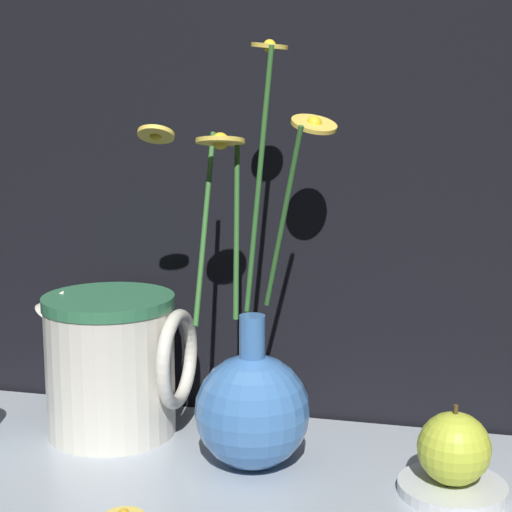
# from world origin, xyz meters

# --- Properties ---
(ground_plane) EXTENTS (6.00, 6.00, 0.00)m
(ground_plane) POSITION_xyz_m (0.00, 0.00, 0.00)
(ground_plane) COLOR black
(shelf) EXTENTS (0.85, 0.30, 0.01)m
(shelf) POSITION_xyz_m (0.00, 0.00, 0.01)
(shelf) COLOR #9EA8B2
(shelf) RESTS_ON ground_plane
(vase_with_flowers) EXTENTS (0.19, 0.13, 0.40)m
(vase_with_flowers) POSITION_xyz_m (-0.01, 0.02, 0.08)
(vase_with_flowers) COLOR #3F72B7
(vase_with_flowers) RESTS_ON shelf
(ceramic_pitcher) EXTENTS (0.16, 0.14, 0.16)m
(ceramic_pitcher) POSITION_xyz_m (-0.17, 0.06, 0.09)
(ceramic_pitcher) COLOR beige
(ceramic_pitcher) RESTS_ON shelf
(saucer_plate) EXTENTS (0.10, 0.10, 0.01)m
(saucer_plate) POSITION_xyz_m (0.18, 0.00, 0.02)
(saucer_plate) COLOR silver
(saucer_plate) RESTS_ON shelf
(orange_fruit) EXTENTS (0.07, 0.07, 0.07)m
(orange_fruit) POSITION_xyz_m (0.18, 0.00, 0.06)
(orange_fruit) COLOR #B7C638
(orange_fruit) RESTS_ON saucer_plate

